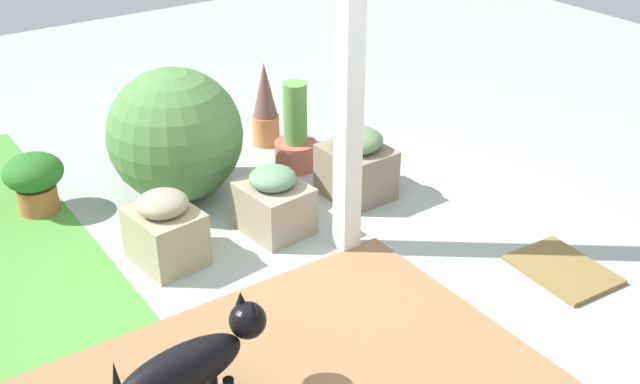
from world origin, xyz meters
The scene contains 11 objects.
ground_plane centered at (0.00, 0.00, 0.00)m, with size 12.00×12.00×0.00m, color #99A39C.
porch_pillar centered at (0.24, -0.27, 1.01)m, with size 0.12×0.12×2.02m, color white.
stone_planter_nearest centered at (0.75, -0.72, 0.24)m, with size 0.47×0.41×0.50m.
stone_planter_near centered at (0.67, -0.01, 0.20)m, with size 0.48×0.41×0.44m.
stone_planter_mid centered at (0.73, 0.71, 0.22)m, with size 0.47×0.40×0.47m.
round_shrub centered at (1.44, 0.28, 0.46)m, with size 0.92×0.92×0.92m, color #4C7B3F.
terracotta_pot_spiky centered at (1.84, -0.66, 0.32)m, with size 0.21×0.21×0.67m.
terracotta_pot_tall centered at (1.35, -0.62, 0.24)m, with size 0.31×0.31×0.67m.
terracotta_pot_broad centered at (1.79, 1.16, 0.24)m, with size 0.40×0.40×0.41m.
dog centered at (-0.53, 1.16, 0.31)m, with size 0.26×0.77×0.53m.
doormat centered at (-0.72, -1.16, 0.01)m, with size 0.58×0.43×0.03m, color olive.
Camera 1 is at (-3.03, 2.20, 2.61)m, focal length 43.49 mm.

